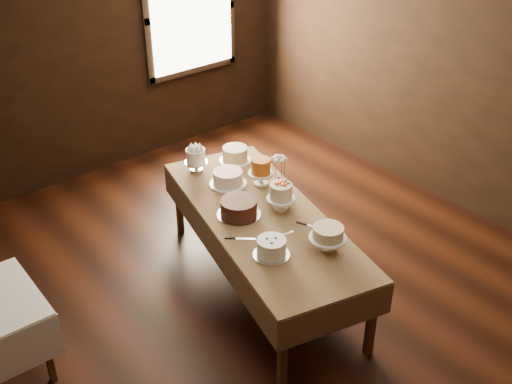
% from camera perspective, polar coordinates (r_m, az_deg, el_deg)
% --- Properties ---
extents(floor, '(5.00, 6.00, 0.01)m').
position_cam_1_polar(floor, '(5.44, 1.36, -9.44)').
color(floor, black).
rests_on(floor, ground).
extents(wall_back, '(5.00, 0.02, 2.80)m').
position_cam_1_polar(wall_back, '(7.02, -15.09, 12.30)').
color(wall_back, black).
rests_on(wall_back, ground).
extents(wall_right, '(0.02, 6.00, 2.80)m').
position_cam_1_polar(wall_right, '(6.45, 18.84, 10.07)').
color(wall_right, black).
rests_on(wall_right, ground).
extents(window, '(1.10, 0.05, 1.30)m').
position_cam_1_polar(window, '(7.52, -5.94, 15.99)').
color(window, '#FFEABF').
rests_on(window, wall_back).
extents(display_table, '(1.47, 2.51, 0.73)m').
position_cam_1_polar(display_table, '(5.16, 0.61, -2.62)').
color(display_table, '#3E2611').
rests_on(display_table, ground).
extents(cake_meringue, '(0.25, 0.25, 0.23)m').
position_cam_1_polar(cake_meringue, '(5.75, -5.51, 2.87)').
color(cake_meringue, silver).
rests_on(cake_meringue, display_table).
extents(cake_speckled, '(0.30, 0.30, 0.14)m').
position_cam_1_polar(cake_speckled, '(5.92, -1.94, 3.44)').
color(cake_speckled, white).
rests_on(cake_speckled, display_table).
extents(cake_lattice, '(0.37, 0.37, 0.12)m').
position_cam_1_polar(cake_lattice, '(5.53, -2.58, 1.23)').
color(cake_lattice, white).
rests_on(cake_lattice, display_table).
extents(cake_caramel, '(0.24, 0.24, 0.26)m').
position_cam_1_polar(cake_caramel, '(5.50, 0.45, 1.73)').
color(cake_caramel, white).
rests_on(cake_caramel, display_table).
extents(cake_chocolate, '(0.38, 0.38, 0.14)m').
position_cam_1_polar(cake_chocolate, '(5.10, -1.59, -1.48)').
color(cake_chocolate, silver).
rests_on(cake_chocolate, display_table).
extents(cake_flowers, '(0.24, 0.24, 0.25)m').
position_cam_1_polar(cake_flowers, '(5.16, 2.29, -0.54)').
color(cake_flowers, white).
rests_on(cake_flowers, display_table).
extents(cake_swirl, '(0.31, 0.31, 0.14)m').
position_cam_1_polar(cake_swirl, '(4.64, 1.42, -5.16)').
color(cake_swirl, silver).
rests_on(cake_swirl, display_table).
extents(cake_cream, '(0.33, 0.33, 0.20)m').
position_cam_1_polar(cake_cream, '(4.73, 6.57, -4.24)').
color(cake_cream, white).
rests_on(cake_cream, display_table).
extents(cake_server_a, '(0.24, 0.05, 0.01)m').
position_cam_1_polar(cake_server_a, '(4.90, 2.71, -3.86)').
color(cake_server_a, silver).
rests_on(cake_server_a, display_table).
extents(cake_server_b, '(0.13, 0.23, 0.01)m').
position_cam_1_polar(cake_server_b, '(5.00, 5.48, -3.21)').
color(cake_server_b, silver).
rests_on(cake_server_b, display_table).
extents(cake_server_c, '(0.05, 0.24, 0.01)m').
position_cam_1_polar(cake_server_c, '(5.33, -1.66, -0.71)').
color(cake_server_c, silver).
rests_on(cake_server_c, display_table).
extents(cake_server_e, '(0.19, 0.18, 0.01)m').
position_cam_1_polar(cake_server_e, '(4.85, -0.95, -4.29)').
color(cake_server_e, silver).
rests_on(cake_server_e, display_table).
extents(flower_vase, '(0.18, 0.18, 0.13)m').
position_cam_1_polar(flower_vase, '(5.43, 2.08, 0.72)').
color(flower_vase, '#2D2823').
rests_on(flower_vase, display_table).
extents(flower_bouquet, '(0.14, 0.14, 0.20)m').
position_cam_1_polar(flower_bouquet, '(5.34, 2.11, 2.45)').
color(flower_bouquet, white).
rests_on(flower_bouquet, flower_vase).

